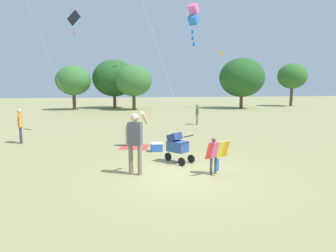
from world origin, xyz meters
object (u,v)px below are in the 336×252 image
(child_with_butterfly_kite, at_px, (214,152))
(cooler_box, at_px, (157,147))
(kite_adult_black, at_px, (193,15))
(stroller, at_px, (177,145))
(picnic_blanket, at_px, (135,147))
(person_red_shirt, at_px, (20,123))
(person_sitting_far, at_px, (197,113))
(person_adult_flyer, at_px, (135,138))
(kite_orange_delta, at_px, (73,22))

(child_with_butterfly_kite, xyz_separation_m, cooler_box, (-1.18, 3.41, -0.49))
(kite_adult_black, bearing_deg, child_with_butterfly_kite, -93.36)
(stroller, relative_size, cooler_box, 2.30)
(picnic_blanket, bearing_deg, cooler_box, -51.96)
(person_red_shirt, height_order, person_sitting_far, person_red_shirt)
(person_adult_flyer, bearing_deg, kite_adult_black, 47.67)
(kite_adult_black, distance_m, person_sitting_far, 9.48)
(child_with_butterfly_kite, relative_size, kite_adult_black, 0.20)
(stroller, distance_m, person_sitting_far, 10.18)
(person_adult_flyer, relative_size, person_sitting_far, 1.39)
(stroller, bearing_deg, kite_orange_delta, 118.98)
(kite_adult_black, distance_m, person_red_shirt, 8.89)
(kite_adult_black, distance_m, kite_orange_delta, 7.53)
(child_with_butterfly_kite, height_order, person_sitting_far, person_sitting_far)
(kite_adult_black, bearing_deg, cooler_box, 167.55)
(person_adult_flyer, relative_size, picnic_blanket, 1.61)
(picnic_blanket, relative_size, cooler_box, 2.59)
(kite_adult_black, bearing_deg, picnic_blanket, 148.72)
(cooler_box, bearing_deg, kite_orange_delta, 123.76)
(person_red_shirt, xyz_separation_m, picnic_blanket, (4.98, -1.85, -0.91))
(person_adult_flyer, bearing_deg, kite_orange_delta, 106.65)
(person_sitting_far, bearing_deg, kite_orange_delta, -162.71)
(kite_orange_delta, bearing_deg, person_adult_flyer, -73.35)
(stroller, bearing_deg, kite_adult_black, 58.69)
(person_red_shirt, bearing_deg, stroller, -37.30)
(kite_adult_black, xyz_separation_m, cooler_box, (-1.36, 0.30, -5.02))
(stroller, bearing_deg, person_red_shirt, 142.70)
(child_with_butterfly_kite, relative_size, picnic_blanket, 0.94)
(child_with_butterfly_kite, relative_size, person_adult_flyer, 0.59)
(stroller, distance_m, person_red_shirt, 7.78)
(child_with_butterfly_kite, xyz_separation_m, stroller, (-0.76, 1.55, -0.06))
(kite_adult_black, height_order, cooler_box, kite_adult_black)
(person_sitting_far, height_order, picnic_blanket, person_sitting_far)
(picnic_blanket, bearing_deg, person_adult_flyer, -94.24)
(kite_orange_delta, bearing_deg, person_sitting_far, 17.29)
(stroller, bearing_deg, picnic_blanket, 112.78)
(child_with_butterfly_kite, distance_m, cooler_box, 3.64)
(child_with_butterfly_kite, relative_size, person_red_shirt, 0.71)
(kite_orange_delta, height_order, picnic_blanket, kite_orange_delta)
(person_adult_flyer, relative_size, person_red_shirt, 1.21)
(kite_orange_delta, relative_size, cooler_box, 14.70)
(person_red_shirt, relative_size, cooler_box, 3.47)
(child_with_butterfly_kite, xyz_separation_m, person_red_shirt, (-6.95, 6.26, 0.25))
(stroller, distance_m, kite_orange_delta, 9.79)
(kite_orange_delta, height_order, person_sitting_far, kite_orange_delta)
(child_with_butterfly_kite, bearing_deg, kite_orange_delta, 118.50)
(child_with_butterfly_kite, height_order, person_red_shirt, person_red_shirt)
(kite_orange_delta, height_order, person_red_shirt, kite_orange_delta)
(person_red_shirt, bearing_deg, person_sitting_far, 26.46)
(person_sitting_far, bearing_deg, picnic_blanket, -125.29)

